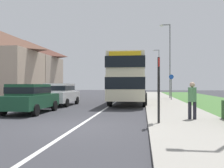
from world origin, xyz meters
name	(u,v)px	position (x,y,z in m)	size (l,w,h in m)	color
ground_plane	(76,128)	(0.00, 0.00, 0.00)	(120.00, 120.00, 0.00)	#38383D
lane_marking_centre	(108,107)	(0.00, 8.00, 0.00)	(0.14, 60.00, 0.01)	silver
pavement_near_side	(174,110)	(4.20, 6.00, 0.06)	(3.20, 68.00, 0.12)	#9E998E
double_decker_bus	(129,78)	(1.30, 11.47, 2.14)	(2.80, 10.01, 3.70)	beige
parked_car_dark_green	(30,97)	(-3.70, 4.04, 0.88)	(1.93, 4.15, 1.59)	#19472D
parked_car_white	(60,93)	(-3.72, 8.97, 0.90)	(1.99, 4.32, 1.64)	silver
pedestrian_at_stop	(192,99)	(4.46, 1.86, 0.98)	(0.34, 0.34, 1.67)	#23232D
bus_stop_sign	(159,85)	(3.00, 0.65, 1.54)	(0.09, 0.52, 2.60)	black
cycle_route_sign	(171,86)	(5.12, 15.23, 1.43)	(0.44, 0.08, 2.52)	slate
street_lamp_mid	(169,56)	(5.23, 18.34, 4.60)	(1.14, 0.20, 8.08)	slate
street_lamp_far	(158,68)	(5.23, 36.56, 4.49)	(1.14, 0.20, 7.87)	slate
house_terrace_far_side	(12,67)	(-12.16, 17.14, 3.55)	(7.87, 12.15, 7.11)	#C1A88E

